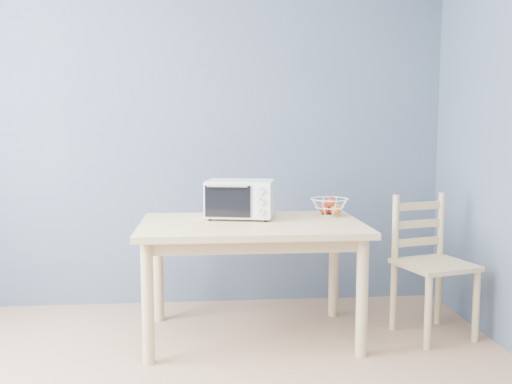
{
  "coord_description": "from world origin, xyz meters",
  "views": [
    {
      "loc": [
        0.19,
        -2.08,
        1.34
      ],
      "look_at": [
        0.51,
        1.57,
        0.93
      ],
      "focal_mm": 40.0,
      "sensor_mm": 36.0,
      "label": 1
    }
  ],
  "objects": [
    {
      "name": "dining_table",
      "position": [
        0.47,
        1.46,
        0.65
      ],
      "size": [
        1.4,
        0.9,
        0.75
      ],
      "color": "#CDB87B",
      "rests_on": "ground"
    },
    {
      "name": "fruit_basket",
      "position": [
        1.02,
        1.68,
        0.82
      ],
      "size": [
        0.29,
        0.29,
        0.13
      ],
      "rotation": [
        0.0,
        0.0,
        0.15
      ],
      "color": "white",
      "rests_on": "dining_table"
    },
    {
      "name": "dining_chair",
      "position": [
        1.64,
        1.42,
        0.45
      ],
      "size": [
        0.52,
        0.52,
        0.91
      ],
      "rotation": [
        0.0,
        0.0,
        0.27
      ],
      "color": "#CDB87B",
      "rests_on": "ground"
    },
    {
      "name": "room",
      "position": [
        0.0,
        0.0,
        1.3
      ],
      "size": [
        4.01,
        4.51,
        2.61
      ],
      "color": "#A57E5B",
      "rests_on": "ground"
    },
    {
      "name": "toaster_oven",
      "position": [
        0.4,
        1.62,
        0.88
      ],
      "size": [
        0.48,
        0.38,
        0.25
      ],
      "rotation": [
        0.0,
        0.0,
        -0.21
      ],
      "color": "silver",
      "rests_on": "dining_table"
    }
  ]
}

